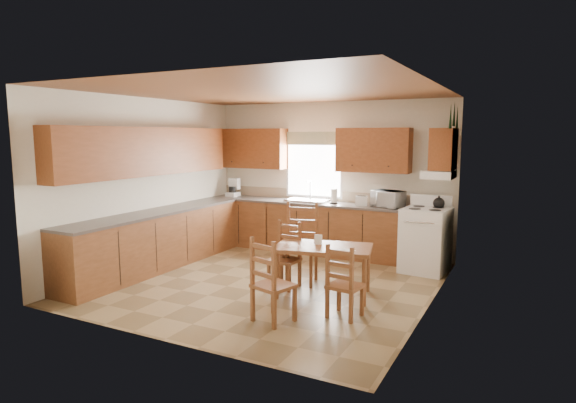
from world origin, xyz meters
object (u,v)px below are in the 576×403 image
at_px(microwave, 388,199).
at_px(chair_near_left, 345,281).
at_px(chair_far_left, 284,256).
at_px(chair_far_right, 299,244).
at_px(stove, 425,241).
at_px(dining_table, 323,271).
at_px(chair_near_right, 274,280).

xyz_separation_m(microwave, chair_near_left, (0.27, -2.71, -0.62)).
distance_m(chair_far_left, chair_far_right, 0.32).
height_order(microwave, chair_far_left, microwave).
distance_m(stove, chair_near_left, 2.40).
relative_size(dining_table, chair_far_left, 1.37).
bearing_deg(dining_table, stove, 47.79).
relative_size(dining_table, chair_near_right, 1.28).
height_order(microwave, chair_near_left, microwave).
bearing_deg(microwave, chair_near_right, -79.04).
bearing_deg(chair_far_right, chair_near_right, -88.94).
xyz_separation_m(chair_near_left, chair_near_right, (-0.67, -0.49, 0.05)).
height_order(chair_near_left, chair_near_right, chair_near_right).
relative_size(stove, chair_far_right, 0.86).
distance_m(microwave, chair_near_right, 3.28).
bearing_deg(chair_near_left, stove, -93.73).
bearing_deg(chair_far_left, chair_near_right, -66.04).
relative_size(microwave, chair_near_right, 0.47).
xyz_separation_m(microwave, chair_near_right, (-0.41, -3.21, -0.57)).
bearing_deg(chair_near_right, chair_far_right, -58.93).
distance_m(stove, dining_table, 2.01).
relative_size(dining_table, chair_near_left, 1.43).
bearing_deg(microwave, dining_table, -78.87).
xyz_separation_m(dining_table, chair_far_left, (-0.61, 0.05, 0.12)).
bearing_deg(chair_near_right, chair_near_left, -127.20).
distance_m(dining_table, chair_far_left, 0.62).
distance_m(microwave, chair_near_left, 2.80).
bearing_deg(dining_table, microwave, 69.57).
height_order(chair_near_left, chair_far_right, chair_far_right).
xyz_separation_m(chair_near_left, chair_far_right, (-1.04, 0.94, 0.13)).
bearing_deg(chair_far_left, dining_table, -3.02).
bearing_deg(stove, chair_far_right, -130.48).
distance_m(dining_table, chair_near_left, 0.81).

